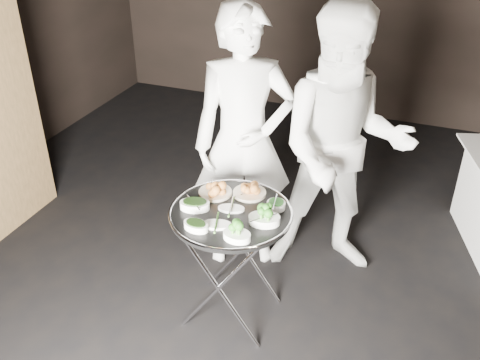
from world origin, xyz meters
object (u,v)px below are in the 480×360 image
(tray_stand, at_px, (231,260))
(waiter_left, at_px, (244,142))
(serving_tray, at_px, (231,213))
(waiter_right, at_px, (343,148))

(tray_stand, height_order, waiter_left, waiter_left)
(tray_stand, xyz_separation_m, waiter_left, (-0.16, 0.63, 0.50))
(serving_tray, relative_size, waiter_left, 0.39)
(serving_tray, relative_size, waiter_right, 0.38)
(tray_stand, relative_size, serving_tray, 1.08)
(tray_stand, relative_size, waiter_left, 0.42)
(tray_stand, distance_m, serving_tray, 0.36)
(serving_tray, bearing_deg, tray_stand, 90.00)
(tray_stand, height_order, waiter_right, waiter_right)
(serving_tray, height_order, waiter_right, waiter_right)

